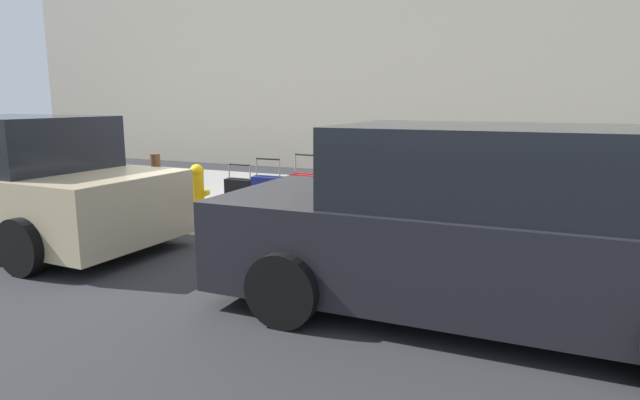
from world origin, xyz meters
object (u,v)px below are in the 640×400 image
suitcase_red_5 (308,199)px  suitcase_maroon_1 (463,213)px  suitcase_silver_2 (420,209)px  suitcase_black_0 (512,220)px  suitcase_olive_3 (380,214)px  parked_car_charcoal_0 (481,228)px  parked_car_beige_1 (14,184)px  suitcase_black_7 (240,199)px  fire_hydrant (198,188)px  parking_meter (601,181)px  suitcase_teal_4 (342,211)px  bollard_post (157,183)px  suitcase_navy_6 (269,200)px

suitcase_red_5 → suitcase_maroon_1: bearing=177.7°
suitcase_maroon_1 → suitcase_silver_2: size_ratio=1.00×
suitcase_black_0 → suitcase_maroon_1: bearing=-0.9°
suitcase_olive_3 → parked_car_charcoal_0: 2.39m
suitcase_olive_3 → parked_car_beige_1: parked_car_beige_1 is taller
suitcase_maroon_1 → suitcase_black_7: 3.24m
suitcase_maroon_1 → fire_hydrant: (3.99, -0.01, 0.03)m
parking_meter → suitcase_black_7: bearing=2.8°
fire_hydrant → parking_meter: size_ratio=0.61×
suitcase_black_0 → suitcase_red_5: size_ratio=0.73×
suitcase_black_7 → parked_car_charcoal_0: 4.17m
suitcase_teal_4 → suitcase_black_7: suitcase_black_7 is taller
bollard_post → suitcase_teal_4: bearing=-178.0°
suitcase_black_0 → parked_car_charcoal_0: size_ratio=0.16×
suitcase_navy_6 → suitcase_black_7: suitcase_navy_6 is taller
suitcase_teal_4 → parking_meter: (-3.07, -0.29, 0.56)m
parking_meter → fire_hydrant: bearing=2.6°
suitcase_silver_2 → parked_car_beige_1: 5.33m
suitcase_maroon_1 → suitcase_black_0: bearing=179.1°
suitcase_maroon_1 → parking_meter: size_ratio=0.81×
suitcase_navy_6 → suitcase_teal_4: bearing=-178.5°
suitcase_red_5 → bollard_post: (2.51, 0.22, 0.10)m
suitcase_black_7 → suitcase_olive_3: bearing=177.6°
suitcase_silver_2 → suitcase_black_0: bearing=179.1°
suitcase_maroon_1 → parking_meter: bearing=-169.9°
parked_car_charcoal_0 → suitcase_silver_2: bearing=-62.2°
suitcase_teal_4 → bollard_post: (3.07, 0.11, 0.20)m
suitcase_maroon_1 → bollard_post: (4.65, 0.14, 0.09)m
suitcase_red_5 → parking_meter: parking_meter is taller
suitcase_olive_3 → parked_car_beige_1: bearing=22.1°
suitcase_black_0 → suitcase_navy_6: 3.28m
suitcase_silver_2 → suitcase_olive_3: size_ratio=1.34×
suitcase_silver_2 → suitcase_red_5: (1.61, -0.08, -0.01)m
suitcase_olive_3 → suitcase_black_7: 2.19m
suitcase_silver_2 → parked_car_beige_1: (4.98, 1.88, 0.26)m
fire_hydrant → suitcase_teal_4: bearing=179.0°
suitcase_maroon_1 → suitcase_teal_4: 1.59m
suitcase_teal_4 → suitcase_olive_3: bearing=177.3°
suitcase_black_7 → parked_car_beige_1: bearing=39.9°
suitcase_maroon_1 → bollard_post: 4.66m
fire_hydrant → parked_car_beige_1: bearing=51.0°
suitcase_maroon_1 → suitcase_olive_3: suitcase_maroon_1 is taller
parked_car_charcoal_0 → fire_hydrant: bearing=-23.0°
bollard_post → suitcase_silver_2: bearing=-178.0°
suitcase_maroon_1 → parked_car_charcoal_0: (-0.46, 1.87, 0.26)m
suitcase_red_5 → suitcase_navy_6: 0.58m
suitcase_red_5 → parked_car_charcoal_0: (-2.60, 1.95, 0.28)m
fire_hydrant → parked_car_charcoal_0: bearing=157.0°
bollard_post → parked_car_beige_1: parked_car_beige_1 is taller
suitcase_teal_4 → suitcase_red_5: suitcase_red_5 is taller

